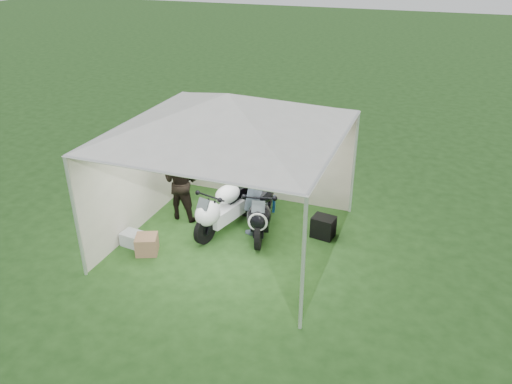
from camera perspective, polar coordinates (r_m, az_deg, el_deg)
ground at (r=10.10m, az=-2.81°, el=-5.44°), size 80.00×80.00×0.00m
canopy_tent at (r=9.03m, az=-3.10°, el=8.66°), size 5.66×5.66×3.00m
motorcycle_white at (r=10.15m, az=-3.76°, el=-1.71°), size 0.77×1.95×0.98m
motorcycle_black at (r=10.06m, az=0.67°, el=-1.72°), size 0.80×2.07×1.03m
paddock_stand at (r=11.10m, az=1.16°, el=-1.33°), size 0.45×0.34×0.30m
person_dark_jacket at (r=10.63m, az=-8.54°, el=1.21°), size 0.85×0.68×1.68m
person_blue_jacket at (r=9.89m, az=-0.04°, el=0.31°), size 0.71×0.83×1.94m
equipment_box at (r=10.17m, az=7.70°, el=-3.96°), size 0.49×0.41×0.44m
crate_0 at (r=10.15m, az=-13.92°, el=-5.20°), size 0.44×0.36×0.27m
crate_1 at (r=9.82m, az=-12.37°, el=-5.87°), size 0.53×0.53×0.36m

